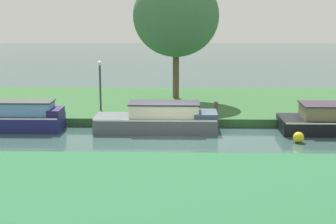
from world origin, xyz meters
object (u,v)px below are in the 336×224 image
Objects in this scene: black_cruiser at (336,120)px; slate_narrowboat at (160,119)px; lamp_post at (100,79)px; channel_buoy at (298,137)px; willow_tree_left at (176,16)px; mooring_post_near at (216,109)px; navy_barge at (19,118)px.

slate_narrowboat is at bearing 180.00° from black_cruiser.
channel_buoy is at bearing -28.51° from lamp_post.
black_cruiser is 11.79m from lamp_post.
willow_tree_left is at bearing 43.43° from lamp_post.
lamp_post is at bearing 137.01° from slate_narrowboat.
slate_narrowboat is at bearing 161.37° from channel_buoy.
willow_tree_left is 15.21× the size of channel_buoy.
willow_tree_left is at bearing 111.88° from mooring_post_near.
navy_barge is 6.55m from slate_narrowboat.
lamp_post reaches higher than mooring_post_near.
navy_barge reaches higher than black_cruiser.
lamp_post is (3.37, 2.97, 1.44)m from navy_barge.
channel_buoy is at bearing -58.21° from willow_tree_left.
mooring_post_near is at bearing 164.35° from black_cruiser.
willow_tree_left reaches higher than slate_narrowboat.
lamp_post is at bearing 41.32° from navy_barge.
willow_tree_left reaches higher than black_cruiser.
mooring_post_near is 1.55× the size of channel_buoy.
mooring_post_near is at bearing 9.35° from navy_barge.
black_cruiser is 5.65m from mooring_post_near.
navy_barge is 14.69m from black_cruiser.
willow_tree_left is (7.21, 6.60, 4.53)m from navy_barge.
black_cruiser reaches higher than mooring_post_near.
black_cruiser is 0.70× the size of willow_tree_left.
willow_tree_left is 7.00m from mooring_post_near.
navy_barge is at bearing -180.00° from slate_narrowboat.
lamp_post is 3.56× the size of mooring_post_near.
navy_barge is 9.26× the size of channel_buoy.
willow_tree_left is 6.13m from lamp_post.
mooring_post_near is (-5.44, 1.52, 0.19)m from black_cruiser.
navy_barge is at bearing 170.84° from channel_buoy.
lamp_post is (-3.84, -3.63, -3.09)m from willow_tree_left.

